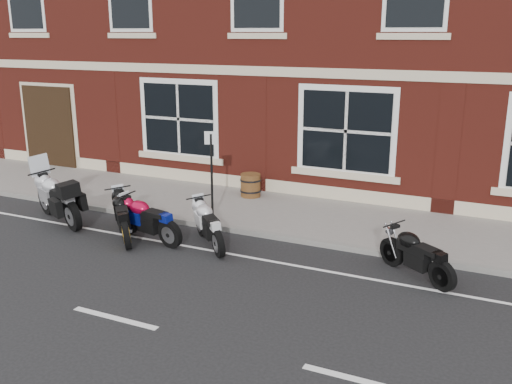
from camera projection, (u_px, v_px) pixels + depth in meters
ground at (208, 254)px, 11.69m from camera, size 80.00×80.00×0.00m
sidewalk at (268, 211)px, 14.29m from camera, size 30.00×3.00×0.12m
kerb at (239, 230)px, 12.91m from camera, size 30.00×0.16×0.12m
moto_touring_silver at (58, 196)px, 13.59m from camera, size 2.17×1.12×1.53m
moto_sport_red at (147, 218)px, 12.36m from camera, size 1.95×0.54×0.89m
moto_sport_black at (125, 214)px, 12.55m from camera, size 1.44×1.63×0.92m
moto_sport_silver at (210, 223)px, 12.07m from camera, size 1.45×1.45×0.87m
moto_naked_black at (416, 252)px, 10.49m from camera, size 1.57×1.19×0.84m
barrel_planter at (251, 185)px, 15.30m from camera, size 0.56×0.56×0.62m
parking_sign at (212, 170)px, 13.14m from camera, size 0.28×0.13×2.11m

